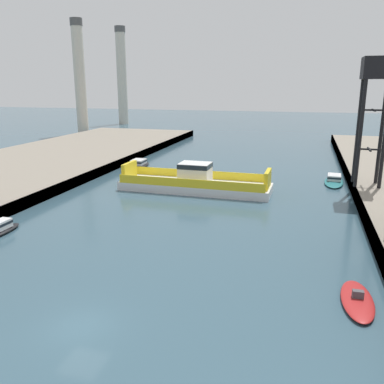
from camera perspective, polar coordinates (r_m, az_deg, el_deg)
ground_plane at (r=25.94m, az=-15.29°, el=-17.74°), size 400.00×400.00×0.00m
chain_ferry at (r=54.00m, az=0.43°, el=1.35°), size 20.11×6.07×3.76m
moored_boat_near_left at (r=61.88m, az=19.28°, el=1.59°), size 3.04×7.69×1.16m
moored_boat_near_right at (r=29.30m, az=22.15°, el=-13.86°), size 2.09×5.64×0.89m
moored_boat_mid_left at (r=42.83m, az=-25.28°, el=-4.69°), size 1.61×5.15×1.25m
moored_boat_mid_right at (r=70.43m, az=-7.62°, el=3.86°), size 3.00×8.14×1.24m
crane_tower at (r=54.64m, az=24.44°, el=13.59°), size 3.58×3.58×15.47m
smokestack_distant_a at (r=149.14m, az=-9.82°, el=16.07°), size 3.61×3.61×32.81m
smokestack_distant_b at (r=120.82m, az=-15.48°, el=15.64°), size 3.29×3.29×30.90m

